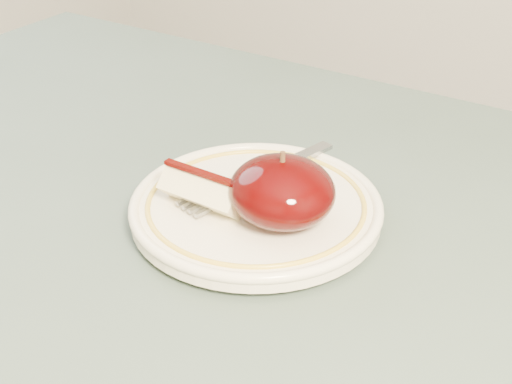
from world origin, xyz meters
The scene contains 5 objects.
table centered at (0.00, 0.00, 0.66)m, with size 0.90×0.90×0.75m.
plate centered at (0.10, 0.12, 0.76)m, with size 0.21×0.21×0.02m.
apple_half centered at (0.13, 0.11, 0.79)m, with size 0.08×0.08×0.06m.
apple_wedge centered at (0.07, 0.09, 0.78)m, with size 0.07×0.03×0.03m.
fork centered at (0.09, 0.15, 0.77)m, with size 0.06×0.16×0.00m.
Camera 1 is at (0.37, -0.29, 1.07)m, focal length 50.00 mm.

